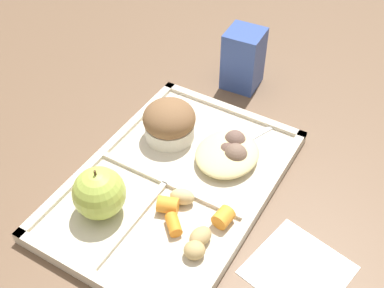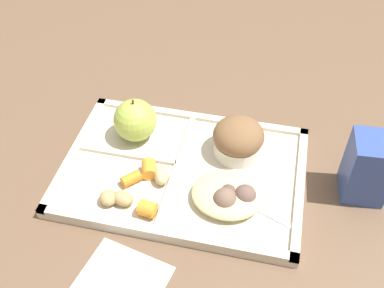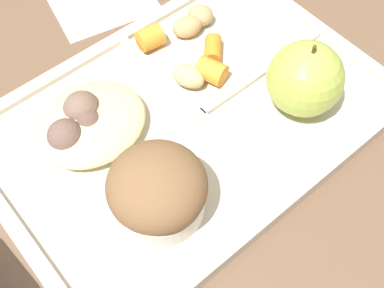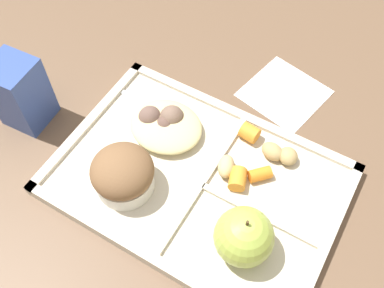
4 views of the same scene
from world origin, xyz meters
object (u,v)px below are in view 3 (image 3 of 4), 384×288
(green_apple, at_px, (305,79))
(bran_muffin, at_px, (157,190))
(lunch_tray, at_px, (187,120))
(plastic_fork, at_px, (59,148))

(green_apple, xyz_separation_m, bran_muffin, (0.18, 0.00, -0.01))
(lunch_tray, relative_size, plastic_fork, 2.83)
(lunch_tray, bearing_deg, plastic_fork, -23.00)
(bran_muffin, relative_size, plastic_fork, 0.61)
(lunch_tray, xyz_separation_m, plastic_fork, (0.12, -0.05, 0.01))
(plastic_fork, bearing_deg, green_apple, 153.24)
(green_apple, bearing_deg, lunch_tray, -30.98)
(lunch_tray, distance_m, plastic_fork, 0.13)
(lunch_tray, relative_size, bran_muffin, 4.61)
(lunch_tray, relative_size, green_apple, 4.81)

